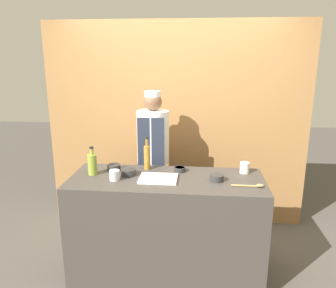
{
  "coord_description": "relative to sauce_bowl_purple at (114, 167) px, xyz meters",
  "views": [
    {
      "loc": [
        0.28,
        -2.73,
        1.99
      ],
      "look_at": [
        0.0,
        0.14,
        1.23
      ],
      "focal_mm": 35.0,
      "sensor_mm": 36.0,
      "label": 1
    }
  ],
  "objects": [
    {
      "name": "cup_steel",
      "position": [
        0.07,
        -0.25,
        0.01
      ],
      "size": [
        0.09,
        0.09,
        0.09
      ],
      "color": "#B7B7BC",
      "rests_on": "counter"
    },
    {
      "name": "chef_center",
      "position": [
        0.31,
        0.49,
        -0.08
      ],
      "size": [
        0.35,
        0.35,
        1.65
      ],
      "color": "#28282D",
      "rests_on": "ground_plane"
    },
    {
      "name": "sauce_bowl_white",
      "position": [
        0.17,
        -0.12,
        0.0
      ],
      "size": [
        0.14,
        0.14,
        0.06
      ],
      "color": "#2D2D2D",
      "rests_on": "counter"
    },
    {
      "name": "sauce_bowl_purple",
      "position": [
        0.0,
        0.0,
        0.0
      ],
      "size": [
        0.12,
        0.12,
        0.06
      ],
      "color": "#2D2D2D",
      "rests_on": "counter"
    },
    {
      "name": "cabinet_wall",
      "position": [
        0.52,
        0.97,
        0.22
      ],
      "size": [
        3.08,
        0.18,
        2.4
      ],
      "color": "olive",
      "rests_on": "ground_plane"
    },
    {
      "name": "cup_cream",
      "position": [
        1.23,
        0.05,
        0.02
      ],
      "size": [
        0.09,
        0.09,
        0.1
      ],
      "color": "silver",
      "rests_on": "counter"
    },
    {
      "name": "counter",
      "position": [
        0.52,
        -0.16,
        -0.5
      ],
      "size": [
        1.74,
        0.69,
        0.95
      ],
      "color": "#3D3833",
      "rests_on": "ground_plane"
    },
    {
      "name": "wooden_spoon",
      "position": [
        1.26,
        -0.3,
        -0.02
      ],
      "size": [
        0.27,
        0.05,
        0.03
      ],
      "color": "#B2844C",
      "rests_on": "counter"
    },
    {
      "name": "sauce_bowl_red",
      "position": [
        0.96,
        -0.18,
        -0.0
      ],
      "size": [
        0.12,
        0.12,
        0.06
      ],
      "color": "#2D2D2D",
      "rests_on": "counter"
    },
    {
      "name": "ground_plane",
      "position": [
        0.52,
        -0.16,
        -0.98
      ],
      "size": [
        14.0,
        14.0,
        0.0
      ],
      "primitive_type": "plane",
      "color": "#4C4742"
    },
    {
      "name": "sauce_bowl_brown",
      "position": [
        0.63,
        0.03,
        -0.01
      ],
      "size": [
        0.11,
        0.11,
        0.04
      ],
      "color": "#2D2D2D",
      "rests_on": "counter"
    },
    {
      "name": "cutting_board",
      "position": [
        0.45,
        -0.2,
        -0.02
      ],
      "size": [
        0.33,
        0.25,
        0.02
      ],
      "color": "white",
      "rests_on": "counter"
    },
    {
      "name": "bottle_vinegar",
      "position": [
        0.31,
        0.07,
        0.09
      ],
      "size": [
        0.06,
        0.06,
        0.32
      ],
      "color": "olive",
      "rests_on": "counter"
    },
    {
      "name": "bottle_oil",
      "position": [
        -0.17,
        -0.13,
        0.07
      ],
      "size": [
        0.08,
        0.08,
        0.26
      ],
      "color": "olive",
      "rests_on": "counter"
    }
  ]
}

